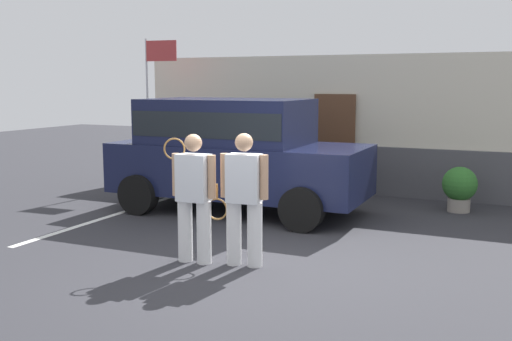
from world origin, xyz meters
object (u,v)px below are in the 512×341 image
(parked_suv, at_px, (234,149))
(flag_pole, at_px, (154,85))
(potted_plant_by_porch, at_px, (460,187))
(tennis_player_man, at_px, (194,196))
(tennis_player_woman, at_px, (244,198))

(parked_suv, bearing_deg, flag_pole, 148.31)
(potted_plant_by_porch, bearing_deg, tennis_player_man, -120.61)
(tennis_player_woman, bearing_deg, potted_plant_by_porch, -122.14)
(tennis_player_woman, distance_m, potted_plant_by_porch, 5.09)
(parked_suv, xyz_separation_m, tennis_player_woman, (1.61, -2.91, -0.26))
(potted_plant_by_porch, distance_m, flag_pole, 6.89)
(tennis_player_woman, height_order, potted_plant_by_porch, tennis_player_woman)
(parked_suv, distance_m, potted_plant_by_porch, 4.17)
(parked_suv, distance_m, flag_pole, 3.55)
(parked_suv, xyz_separation_m, tennis_player_man, (0.96, -3.06, -0.26))
(tennis_player_man, distance_m, tennis_player_woman, 0.67)
(tennis_player_man, height_order, tennis_player_woman, tennis_player_woman)
(tennis_player_man, xyz_separation_m, tennis_player_woman, (0.65, 0.14, 0.00))
(parked_suv, relative_size, tennis_player_woman, 2.70)
(tennis_player_man, bearing_deg, parked_suv, -74.49)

